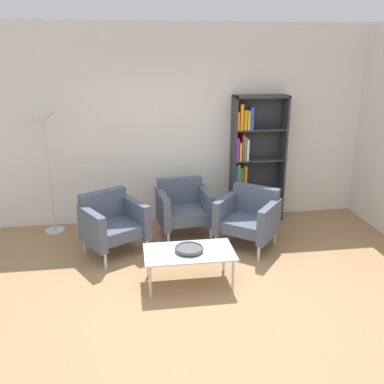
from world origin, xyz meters
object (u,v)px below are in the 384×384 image
object	(u,v)px
coffee_table_low	(189,254)
floor_lamp_torchiere	(44,133)
armchair_corner_red	(184,207)
decorative_bowl	(189,248)
armchair_near_window	(249,217)
armchair_spare_guest	(112,222)
bookshelf_tall	(252,160)

from	to	relation	value
coffee_table_low	floor_lamp_torchiere	world-z (taller)	floor_lamp_torchiere
coffee_table_low	armchair_corner_red	world-z (taller)	armchair_corner_red
armchair_corner_red	floor_lamp_torchiere	distance (m)	2.15
decorative_bowl	armchair_near_window	bearing A→B (deg)	43.22
coffee_table_low	armchair_corner_red	xyz separation A→B (m)	(0.11, 1.36, 0.05)
armchair_spare_guest	armchair_corner_red	xyz separation A→B (m)	(0.98, 0.42, 0.00)
bookshelf_tall	armchair_corner_red	world-z (taller)	bookshelf_tall
bookshelf_tall	decorative_bowl	bearing A→B (deg)	-123.62
decorative_bowl	armchair_spare_guest	size ratio (longest dim) A/B	0.34
decorative_bowl	floor_lamp_torchiere	size ratio (longest dim) A/B	0.18
bookshelf_tall	armchair_spare_guest	xyz separation A→B (m)	(-2.09, -0.89, -0.52)
armchair_spare_guest	floor_lamp_torchiere	xyz separation A→B (m)	(-0.87, 0.79, 1.03)
armchair_spare_guest	floor_lamp_torchiere	bearing A→B (deg)	107.92
floor_lamp_torchiere	bookshelf_tall	bearing A→B (deg)	1.97
coffee_table_low	armchair_near_window	distance (m)	1.27
coffee_table_low	floor_lamp_torchiere	bearing A→B (deg)	135.26
decorative_bowl	floor_lamp_torchiere	bearing A→B (deg)	135.26
armchair_near_window	armchair_spare_guest	bearing A→B (deg)	-143.25
bookshelf_tall	armchair_near_window	xyz separation A→B (m)	(-0.29, -0.96, -0.52)
decorative_bowl	armchair_corner_red	bearing A→B (deg)	85.29
armchair_corner_red	bookshelf_tall	bearing A→B (deg)	16.54
armchair_corner_red	armchair_near_window	xyz separation A→B (m)	(0.81, -0.49, 0.00)
armchair_spare_guest	armchair_near_window	xyz separation A→B (m)	(1.80, -0.07, 0.00)
armchair_corner_red	coffee_table_low	bearing A→B (deg)	-101.20
armchair_corner_red	armchair_near_window	distance (m)	0.95
bookshelf_tall	armchair_corner_red	bearing A→B (deg)	-156.96
bookshelf_tall	decorative_bowl	xyz separation A→B (m)	(-1.21, -1.83, -0.50)
decorative_bowl	armchair_corner_red	xyz separation A→B (m)	(0.11, 1.36, -0.02)
armchair_spare_guest	armchair_corner_red	world-z (taller)	same
decorative_bowl	floor_lamp_torchiere	xyz separation A→B (m)	(-1.74, 1.73, 1.01)
bookshelf_tall	floor_lamp_torchiere	bearing A→B (deg)	-178.03
armchair_spare_guest	floor_lamp_torchiere	world-z (taller)	floor_lamp_torchiere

